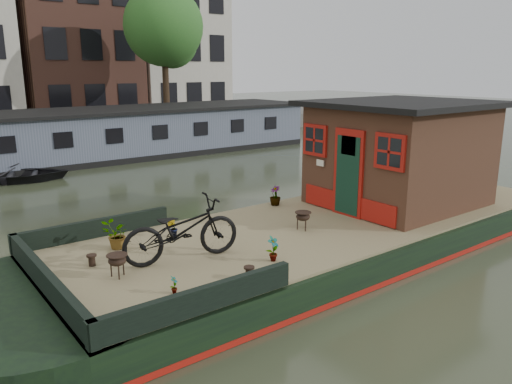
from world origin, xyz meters
TOP-DOWN VIEW (x-y plane):
  - ground at (0.00, 0.00)m, footprint 120.00×120.00m
  - houseboat_hull at (-1.33, 0.00)m, footprint 14.01×4.02m
  - houseboat_deck at (0.00, 0.00)m, footprint 11.80×3.80m
  - bow_bulwark at (-5.07, 0.00)m, footprint 3.00×4.00m
  - cabin at (2.19, 0.00)m, footprint 4.00×3.50m
  - bicycle at (-3.74, -0.12)m, footprint 2.09×1.01m
  - potted_plant_a at (-2.57, -1.10)m, footprint 0.26×0.20m
  - potted_plant_b at (-3.30, 1.05)m, footprint 0.24×0.24m
  - potted_plant_c at (-4.42, 1.06)m, footprint 0.49×0.43m
  - potted_plant_d at (-0.29, 1.61)m, footprint 0.27×0.27m
  - potted_plant_e at (-4.48, -1.20)m, footprint 0.17×0.17m
  - brazier_front at (-1.03, -0.16)m, footprint 0.42×0.42m
  - brazier_rear at (-4.89, -0.15)m, footprint 0.45×0.45m
  - bollard_port at (-5.05, 0.55)m, footprint 0.17×0.17m
  - bollard_stbd at (-3.31, -1.42)m, footprint 0.17×0.17m
  - dinghy at (-3.88, 11.32)m, footprint 4.09×3.52m
  - far_houseboat at (0.00, 14.00)m, footprint 20.40×4.40m
  - quay at (0.00, 20.50)m, footprint 60.00×6.00m
  - tree_right at (6.14, 19.07)m, footprint 4.40×4.40m

SIDE VIEW (x-z plane):
  - ground at x=0.00m, z-range 0.00..0.00m
  - houseboat_hull at x=-1.33m, z-range -0.03..0.57m
  - dinghy at x=-3.88m, z-range 0.00..0.71m
  - quay at x=0.00m, z-range 0.00..0.90m
  - houseboat_deck at x=0.00m, z-range 0.60..0.65m
  - bollard_port at x=-5.05m, z-range 0.65..0.84m
  - bollard_stbd at x=-3.31m, z-range 0.65..0.84m
  - potted_plant_e at x=-4.48m, z-range 0.65..0.92m
  - potted_plant_b at x=-3.30m, z-range 0.65..1.00m
  - bow_bulwark at x=-5.07m, z-range 0.65..1.00m
  - brazier_rear at x=-4.89m, z-range 0.65..1.02m
  - brazier_front at x=-1.03m, z-range 0.65..1.02m
  - potted_plant_a at x=-2.57m, z-range 0.65..1.09m
  - potted_plant_d at x=-0.29m, z-range 0.65..1.12m
  - potted_plant_c at x=-4.42m, z-range 0.65..1.16m
  - far_houseboat at x=0.00m, z-range -0.09..2.02m
  - bicycle at x=-3.74m, z-range 0.65..1.70m
  - cabin at x=2.19m, z-range 0.67..3.09m
  - tree_right at x=6.14m, z-range 2.19..9.59m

